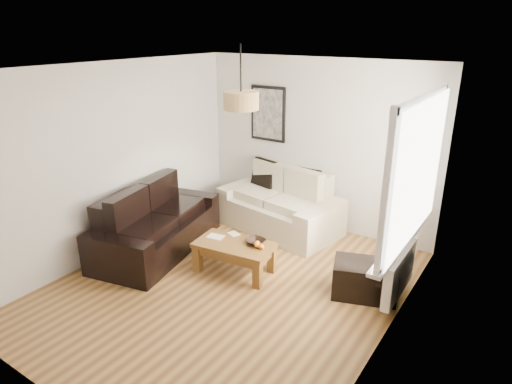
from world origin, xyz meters
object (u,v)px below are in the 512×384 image
Objects in this scene: sofa_leather at (156,221)px; ottoman at (365,279)px; coffee_table at (235,257)px; loveseat_cream at (280,201)px.

ottoman is (2.88, 0.52, -0.23)m from sofa_leather.
coffee_table is at bearing -165.28° from ottoman.
sofa_leather is at bearing -115.27° from loveseat_cream.
coffee_table is (0.20, -1.46, -0.25)m from loveseat_cream.
sofa_leather is 2.94m from ottoman.
coffee_table is at bearing -72.69° from loveseat_cream.
loveseat_cream is at bearing 149.85° from ottoman.
loveseat_cream is 1.50m from coffee_table.
ottoman is at bearing -20.66° from loveseat_cream.
coffee_table is 1.37× the size of ottoman.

